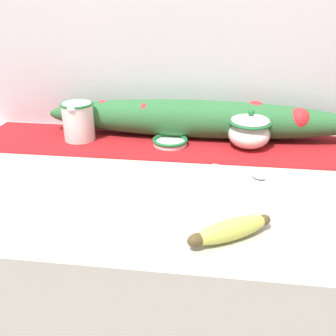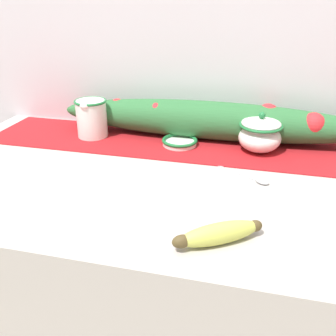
{
  "view_description": "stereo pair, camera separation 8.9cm",
  "coord_description": "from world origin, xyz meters",
  "px_view_note": "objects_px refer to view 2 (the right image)",
  "views": [
    {
      "loc": [
        0.05,
        -0.86,
        1.37
      ],
      "look_at": [
        -0.06,
        -0.05,
        0.99
      ],
      "focal_mm": 40.0,
      "sensor_mm": 36.0,
      "label": 1
    },
    {
      "loc": [
        0.14,
        -0.84,
        1.37
      ],
      "look_at": [
        -0.06,
        -0.05,
        0.99
      ],
      "focal_mm": 40.0,
      "sensor_mm": 36.0,
      "label": 2
    }
  ],
  "objects_px": {
    "banana": "(219,234)",
    "cream_pitcher": "(92,117)",
    "spoon": "(258,180)",
    "sugar_bowl": "(260,134)",
    "small_dish": "(180,142)"
  },
  "relations": [
    {
      "from": "cream_pitcher",
      "to": "small_dish",
      "type": "distance_m",
      "value": 0.3
    },
    {
      "from": "banana",
      "to": "cream_pitcher",
      "type": "bearing_deg",
      "value": 134.51
    },
    {
      "from": "cream_pitcher",
      "to": "sugar_bowl",
      "type": "relative_size",
      "value": 0.98
    },
    {
      "from": "sugar_bowl",
      "to": "banana",
      "type": "relative_size",
      "value": 0.74
    },
    {
      "from": "cream_pitcher",
      "to": "banana",
      "type": "distance_m",
      "value": 0.67
    },
    {
      "from": "banana",
      "to": "small_dish",
      "type": "bearing_deg",
      "value": 110.65
    },
    {
      "from": "banana",
      "to": "spoon",
      "type": "xyz_separation_m",
      "value": [
        0.07,
        0.28,
        -0.02
      ]
    },
    {
      "from": "small_dish",
      "to": "banana",
      "type": "bearing_deg",
      "value": -69.35
    },
    {
      "from": "sugar_bowl",
      "to": "spoon",
      "type": "relative_size",
      "value": 0.86
    },
    {
      "from": "sugar_bowl",
      "to": "small_dish",
      "type": "xyz_separation_m",
      "value": [
        -0.24,
        -0.01,
        -0.04
      ]
    },
    {
      "from": "small_dish",
      "to": "banana",
      "type": "xyz_separation_m",
      "value": [
        0.17,
        -0.46,
        0.01
      ]
    },
    {
      "from": "sugar_bowl",
      "to": "small_dish",
      "type": "bearing_deg",
      "value": -177.75
    },
    {
      "from": "banana",
      "to": "sugar_bowl",
      "type": "bearing_deg",
      "value": 82.44
    },
    {
      "from": "small_dish",
      "to": "cream_pitcher",
      "type": "bearing_deg",
      "value": 177.85
    },
    {
      "from": "cream_pitcher",
      "to": "small_dish",
      "type": "height_order",
      "value": "cream_pitcher"
    }
  ]
}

